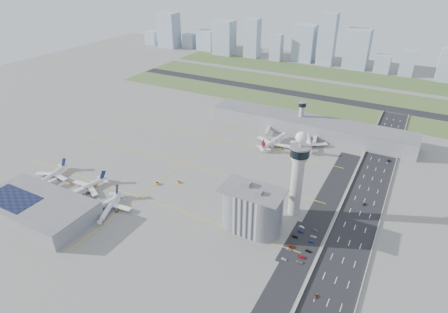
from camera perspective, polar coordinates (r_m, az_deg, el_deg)
The scene contains 64 objects.
ground at distance 297.98m, azimuth -3.21°, elevation -5.37°, with size 1000.00×1000.00×0.00m, color gray.
grass_strip_0 at distance 489.28m, azimuth 8.63°, elevation 8.35°, with size 480.00×50.00×0.08m, color #496630.
grass_strip_1 at distance 556.97m, azimuth 11.40°, elevation 10.61°, with size 480.00×60.00×0.08m, color #475E2C.
grass_strip_2 at distance 630.99m, azimuth 13.73°, elevation 12.46°, with size 480.00×70.00×0.08m, color #445A2A.
runway at distance 522.42m, azimuth 10.08°, elevation 9.55°, with size 480.00×22.00×0.10m, color black.
highway at distance 267.68m, azimuth 18.82°, elevation -11.61°, with size 28.00×500.00×0.10m, color black.
barrier_left at distance 268.60m, azimuth 15.90°, elevation -10.77°, with size 0.60×500.00×1.20m, color #9E9E99.
barrier_right at distance 266.82m, azimuth 21.82°, elevation -12.23°, with size 0.60×500.00×1.20m, color #9E9E99.
landside_road at distance 262.75m, azimuth 12.98°, elevation -11.50°, with size 18.00×260.00×0.08m, color black.
parking_lot at distance 254.09m, azimuth 11.74°, elevation -12.96°, with size 20.00×44.00×0.10m, color black.
taxiway_line_h_0 at distance 298.78m, azimuth -12.85°, elevation -6.03°, with size 260.00×0.60×0.01m, color yellow.
taxiway_line_h_1 at distance 338.26m, azimuth -6.38°, elevation -1.05°, with size 260.00×0.60×0.01m, color yellow.
taxiway_line_h_2 at distance 383.11m, azimuth -1.36°, elevation 2.83°, with size 260.00×0.60×0.01m, color yellow.
taxiway_line_v at distance 338.26m, azimuth -6.38°, elevation -1.05°, with size 0.60×260.00×0.01m, color yellow.
control_tower at distance 260.79m, azimuth 11.19°, elevation -2.20°, with size 14.00×14.00×64.50m.
secondary_tower at distance 401.59m, azimuth 11.71°, elevation 6.41°, with size 8.60×8.60×31.90m.
admin_building at distance 253.38m, azimuth 4.27°, elevation -8.03°, with size 42.00×24.00×33.50m.
terminal_pier at distance 401.53m, azimuth 12.83°, elevation 4.59°, with size 210.00×32.00×15.80m.
near_terminal at distance 300.07m, azimuth -26.54°, elevation -7.03°, with size 84.00×42.00×13.00m.
airplane_near_a at distance 343.13m, azimuth -24.94°, elevation -2.33°, with size 37.56×31.93×10.52m, color white, non-canonical shape.
airplane_near_b at distance 315.79m, azimuth -20.47°, elevation -4.07°, with size 37.89×32.21×10.61m, color white, non-canonical shape.
airplane_near_c at distance 286.70m, azimuth -17.13°, elevation -6.98°, with size 38.80×32.98×10.87m, color white, non-canonical shape.
airplane_far_a at distance 370.29m, azimuth 7.63°, elevation 2.69°, with size 44.45×37.78×12.45m, color white, non-canonical shape.
airplane_far_b at distance 374.58m, azimuth 12.84°, elevation 2.47°, with size 42.49×36.12×11.90m, color white, non-canonical shape.
jet_bridge_near_0 at distance 329.53m, azimuth -26.19°, elevation -4.42°, with size 14.00×3.00×5.70m, color silver, non-canonical shape.
jet_bridge_near_1 at distance 307.89m, azimuth -22.79°, elevation -6.00°, with size 14.00×3.00×5.70m, color silver, non-canonical shape.
jet_bridge_near_2 at distance 287.75m, azimuth -18.87°, elevation -7.78°, with size 14.00×3.00×5.70m, color silver, non-canonical shape.
jet_bridge_far_0 at distance 400.11m, azimuth 6.88°, elevation 4.24°, with size 14.00×3.00×5.70m, color silver, non-canonical shape.
jet_bridge_far_1 at distance 386.77m, azimuth 13.75°, elevation 2.70°, with size 14.00×3.00×5.70m, color silver, non-canonical shape.
tug_0 at distance 331.49m, azimuth -22.36°, elevation -3.75°, with size 1.91×2.78×1.61m, color #FE9503, non-canonical shape.
tug_1 at distance 320.54m, azimuth -19.10°, elevation -4.20°, with size 2.47×3.60×2.09m, color gold, non-canonical shape.
tug_2 at distance 310.72m, azimuth -10.17°, elevation -4.05°, with size 2.32×3.37×1.96m, color gold, non-canonical shape.
tug_3 at distance 310.23m, azimuth -6.94°, elevation -3.86°, with size 2.02×2.94×1.71m, color #EAB20D, non-canonical shape.
tug_4 at distance 364.82m, azimuth 6.91°, elevation 1.41°, with size 2.42×3.52×2.04m, color gold, non-canonical shape.
tug_5 at distance 363.66m, azimuth 8.42°, elevation 1.20°, with size 2.21×3.21×1.87m, color #E1BA0C, non-canonical shape.
car_lot_0 at distance 241.27m, azimuth 9.16°, elevation -15.18°, with size 1.37×3.40×1.16m, color white.
car_lot_1 at distance 248.32m, azimuth 9.84°, elevation -13.73°, with size 1.22×3.50×1.15m, color slate.
car_lot_2 at distance 250.42m, azimuth 10.25°, elevation -13.34°, with size 1.98×4.30×1.19m, color #902E08.
car_lot_3 at distance 258.13m, azimuth 10.77°, elevation -11.92°, with size 1.60×3.93×1.14m, color black.
car_lot_4 at distance 262.71m, azimuth 11.64°, elevation -11.17°, with size 1.53×3.80×1.29m, color navy.
car_lot_5 at distance 266.94m, azimuth 11.75°, elevation -10.46°, with size 1.26×3.62×1.19m, color silver.
car_lot_6 at distance 241.10m, azimuth 11.48°, elevation -15.48°, with size 1.97×4.27×1.19m, color gray.
car_lot_7 at distance 244.44m, azimuth 11.79°, elevation -14.76°, with size 1.84×4.53×1.31m, color #B31326.
car_lot_8 at distance 249.27m, azimuth 12.72°, elevation -13.87°, with size 1.55×3.85×1.31m, color black.
car_lot_9 at distance 256.54m, azimuth 13.19°, elevation -12.51°, with size 1.27×3.64×1.20m, color navy.
car_lot_10 at distance 260.78m, azimuth 13.48°, elevation -11.78°, with size 1.88×4.07×1.13m, color white.
car_lot_11 at distance 266.20m, azimuth 13.78°, elevation -10.86°, with size 1.59×3.91×1.13m, color gray.
car_hw_0 at distance 224.50m, azimuth 13.79°, elevation -19.99°, with size 1.30×3.24×1.10m, color maroon.
car_hw_1 at distance 301.55m, azimuth 20.55°, elevation -6.82°, with size 1.26×3.61×1.19m, color black.
car_hw_2 at distance 370.49m, azimuth 23.77°, elevation -0.60°, with size 2.18×4.73×1.32m, color navy.
car_hw_4 at distance 424.07m, azimuth 22.81°, elevation 3.21°, with size 1.29×3.20×1.09m, color #9B9CA2.
skyline_bldg_0 at distance 825.57m, azimuth -10.89°, elevation 17.35°, with size 24.05×19.24×26.50m, color #9EADC1.
skyline_bldg_1 at distance 790.92m, azimuth -8.42°, elevation 18.51°, with size 37.63×30.10×65.60m, color #9EADC1.
skyline_bldg_2 at distance 782.03m, azimuth -5.28°, elevation 17.13°, with size 22.81×18.25×26.79m, color #9EADC1.
skyline_bldg_3 at distance 761.79m, azimuth -2.69°, elevation 17.30°, with size 32.30×25.84×36.93m, color #9EADC1.
skyline_bldg_4 at distance 722.42m, azimuth 0.04°, elevation 17.66°, with size 35.81×28.65×60.36m, color #9EADC1.
skyline_bldg_5 at distance 702.14m, azimuth 4.33°, elevation 17.54°, with size 25.49×20.39×66.89m, color #9EADC1.
skyline_bldg_6 at distance 685.03m, azimuth 7.99°, elevation 16.15°, with size 20.04×16.03×45.20m, color #9EADC1.
skyline_bldg_7 at distance 687.61m, azimuth 12.13°, elevation 16.54°, with size 35.76×28.61×61.22m, color #9EADC1.
skyline_bldg_8 at distance 670.34m, azimuth 15.47°, elevation 16.84°, with size 26.33×21.06×83.39m, color #9EADC1.
skyline_bldg_9 at distance 663.71m, azimuth 19.64°, elevation 15.19°, with size 36.96×29.57×62.11m, color #9EADC1.
skyline_bldg_10 at distance 653.85m, azimuth 22.99°, elevation 12.86°, with size 23.01×18.41×27.75m, color #9EADC1.
skyline_bldg_11 at distance 650.03m, azimuth 26.16°, elevation 12.65°, with size 20.22×16.18×38.97m, color #9EADC1.
skyline_bldg_12 at distance 647.42m, azimuth 30.97°, elevation 11.84°, with size 26.14×20.92×46.89m, color #9EADC1.
Camera 1 is at (131.94, -209.59, 165.70)m, focal length 30.00 mm.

